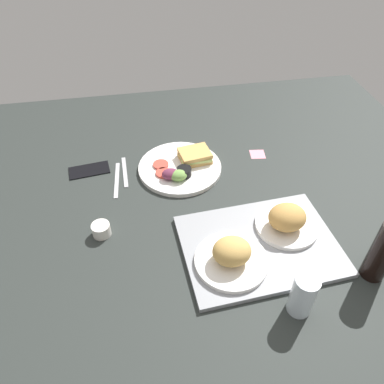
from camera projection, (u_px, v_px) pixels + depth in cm
name	position (u px, v px, depth cm)	size (l,w,h in cm)	color
ground_plane	(196.00, 197.00, 127.91)	(190.00, 150.00, 3.00)	#282D2B
serving_tray	(259.00, 245.00, 109.57)	(45.00, 33.00, 1.60)	gray
bread_plate_near	(287.00, 220.00, 111.01)	(19.18, 19.18, 9.10)	white
bread_plate_far	(232.00, 256.00, 101.99)	(20.63, 20.63, 8.72)	white
plate_with_salad	(182.00, 166.00, 135.21)	(30.22, 30.22, 5.40)	white
drinking_glass	(303.00, 295.00, 91.16)	(6.11, 6.11, 12.62)	silver
soda_bottle	(383.00, 252.00, 96.68)	(6.40, 6.40, 19.36)	black
espresso_cup	(101.00, 230.00, 112.44)	(5.60, 5.60, 4.00)	silver
fork	(125.00, 172.00, 135.24)	(17.00, 1.40, 0.50)	#B7B7BC
knife	(117.00, 180.00, 131.98)	(19.00, 1.40, 0.50)	#B7B7BC
cell_phone	(89.00, 170.00, 135.76)	(14.40, 7.20, 0.80)	black
sticky_note	(257.00, 154.00, 143.20)	(5.60, 5.60, 0.12)	pink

